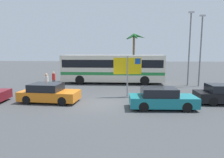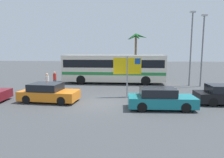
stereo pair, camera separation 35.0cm
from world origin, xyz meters
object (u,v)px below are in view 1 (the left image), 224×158
pedestrian_by_bus (47,82)px  bus_front_coach (113,67)px  pedestrian_near_sign (54,78)px  car_orange (49,93)px  ferry_sign (128,68)px  car_teal (161,99)px

pedestrian_by_bus → bus_front_coach: bearing=88.2°
pedestrian_near_sign → car_orange: bearing=-165.2°
ferry_sign → car_teal: ferry_sign is taller
ferry_sign → car_teal: (2.06, -3.18, -1.69)m
car_orange → ferry_sign: bearing=24.4°
bus_front_coach → pedestrian_near_sign: bus_front_coach is taller
bus_front_coach → ferry_sign: 6.94m
bus_front_coach → pedestrian_by_bus: bearing=-130.8°
car_teal → pedestrian_near_sign: bearing=142.7°
bus_front_coach → ferry_sign: ferry_sign is taller
ferry_sign → pedestrian_by_bus: ferry_sign is taller
bus_front_coach → pedestrian_near_sign: size_ratio=7.02×
bus_front_coach → pedestrian_near_sign: 6.61m
ferry_sign → pedestrian_by_bus: bearing=168.6°
bus_front_coach → ferry_sign: (1.63, -6.72, 0.54)m
bus_front_coach → ferry_sign: bearing=-76.4°
bus_front_coach → car_teal: size_ratio=2.70×
car_teal → car_orange: same height
ferry_sign → car_teal: 4.15m
ferry_sign → pedestrian_near_sign: (-7.26, 3.35, -1.38)m
car_teal → pedestrian_near_sign: pedestrian_near_sign is taller
ferry_sign → car_orange: size_ratio=0.76×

